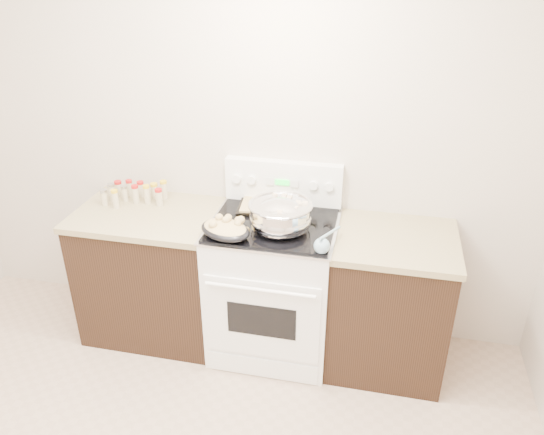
# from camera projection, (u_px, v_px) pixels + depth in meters

# --- Properties ---
(room_shell) EXTENTS (4.10, 3.60, 2.75)m
(room_shell) POSITION_uv_depth(u_px,v_px,m) (74.00, 204.00, 1.70)
(room_shell) COLOR beige
(room_shell) RESTS_ON ground
(counter_left) EXTENTS (0.93, 0.67, 0.92)m
(counter_left) POSITION_uv_depth(u_px,v_px,m) (155.00, 272.00, 3.61)
(counter_left) COLOR black
(counter_left) RESTS_ON ground
(counter_right) EXTENTS (0.73, 0.67, 0.92)m
(counter_right) POSITION_uv_depth(u_px,v_px,m) (388.00, 301.00, 3.31)
(counter_right) COLOR black
(counter_right) RESTS_ON ground
(kitchen_range) EXTENTS (0.78, 0.73, 1.22)m
(kitchen_range) POSITION_uv_depth(u_px,v_px,m) (274.00, 284.00, 3.43)
(kitchen_range) COLOR white
(kitchen_range) RESTS_ON ground
(mixing_bowl) EXTENTS (0.38, 0.38, 0.22)m
(mixing_bowl) POSITION_uv_depth(u_px,v_px,m) (280.00, 216.00, 3.10)
(mixing_bowl) COLOR silver
(mixing_bowl) RESTS_ON kitchen_range
(roasting_pan) EXTENTS (0.38, 0.33, 0.11)m
(roasting_pan) POSITION_uv_depth(u_px,v_px,m) (225.00, 229.00, 3.04)
(roasting_pan) COLOR black
(roasting_pan) RESTS_ON kitchen_range
(baking_sheet) EXTENTS (0.40, 0.30, 0.06)m
(baking_sheet) POSITION_uv_depth(u_px,v_px,m) (269.00, 206.00, 3.37)
(baking_sheet) COLOR black
(baking_sheet) RESTS_ON kitchen_range
(wooden_spoon) EXTENTS (0.16, 0.24, 0.04)m
(wooden_spoon) POSITION_uv_depth(u_px,v_px,m) (251.00, 228.00, 3.13)
(wooden_spoon) COLOR tan
(wooden_spoon) RESTS_ON kitchen_range
(blue_ladle) EXTENTS (0.12, 0.29, 0.11)m
(blue_ladle) POSITION_uv_depth(u_px,v_px,m) (323.00, 245.00, 2.90)
(blue_ladle) COLOR #7DA3BB
(blue_ladle) RESTS_ON kitchen_range
(spice_jars) EXTENTS (0.39, 0.24, 0.13)m
(spice_jars) POSITION_uv_depth(u_px,v_px,m) (134.00, 193.00, 3.51)
(spice_jars) COLOR #BFB28C
(spice_jars) RESTS_ON counter_left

